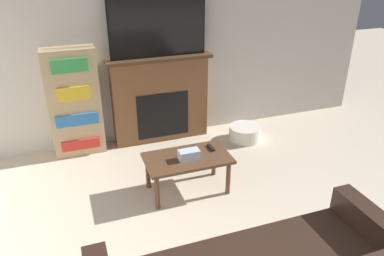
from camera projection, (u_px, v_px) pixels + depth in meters
wall_back at (157, 40)px, 4.83m from camera, size 6.35×0.06×2.70m
fireplace at (160, 99)px, 5.04m from camera, size 1.38×0.28×1.17m
tv at (158, 26)px, 4.60m from camera, size 1.23×0.03×0.76m
coffee_table at (187, 162)px, 4.00m from camera, size 0.91×0.52×0.42m
tissue_box at (189, 155)px, 3.92m from camera, size 0.22×0.12×0.10m
remote_control at (211, 148)px, 4.13m from camera, size 0.04×0.15×0.02m
bookshelf at (75, 103)px, 4.64m from camera, size 0.63×0.29×1.38m
storage_basket at (245, 133)px, 5.21m from camera, size 0.44×0.44×0.20m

